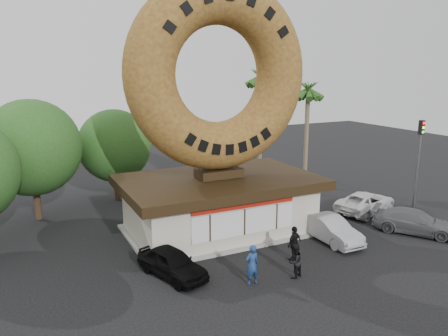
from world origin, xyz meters
TOP-DOWN VIEW (x-y plane):
  - ground at (0.00, 0.00)m, footprint 90.00×90.00m
  - donut_shop at (0.00, 5.98)m, footprint 11.20×7.20m
  - giant_donut at (0.00, 6.00)m, footprint 10.62×2.71m
  - tree_west at (-9.50, 13.00)m, footprint 6.00×6.00m
  - tree_mid at (-4.00, 15.00)m, footprint 5.20×5.20m
  - palm_near at (7.50, 14.00)m, footprint 2.60×2.60m
  - palm_far at (11.00, 12.50)m, footprint 2.60×2.60m
  - street_lamp at (-1.86, 16.00)m, footprint 2.11×0.20m
  - traffic_signal at (14.00, 3.99)m, footprint 0.30×0.38m
  - person_left at (-1.51, -0.55)m, footprint 0.70×0.48m
  - person_center at (0.56, -0.88)m, footprint 0.95×0.84m
  - person_right at (1.62, 0.66)m, footprint 1.15×0.79m
  - car_black at (-4.46, 1.73)m, footprint 2.75×4.23m
  - car_silver at (4.90, 1.87)m, footprint 1.50×4.24m
  - car_grey at (10.16, 0.64)m, footprint 4.25×4.96m
  - car_white at (10.33, 4.79)m, footprint 5.35×3.59m

SIDE VIEW (x-z plane):
  - ground at x=0.00m, z-range 0.00..0.00m
  - car_black at x=-4.46m, z-range 0.00..1.34m
  - car_white at x=10.33m, z-range 0.00..1.36m
  - car_grey at x=10.16m, z-range 0.00..1.37m
  - car_silver at x=4.90m, z-range 0.00..1.39m
  - person_center at x=0.56m, z-range 0.00..1.61m
  - person_right at x=1.62m, z-range 0.00..1.81m
  - person_left at x=-1.51m, z-range 0.00..1.86m
  - donut_shop at x=0.00m, z-range -0.13..3.67m
  - traffic_signal at x=14.00m, z-range 0.83..6.90m
  - tree_mid at x=-4.00m, z-range 0.70..7.33m
  - street_lamp at x=-1.86m, z-range 0.48..8.48m
  - tree_west at x=-9.50m, z-range 0.82..8.47m
  - palm_far at x=11.00m, z-range 3.11..11.86m
  - palm_near at x=7.50m, z-range 3.54..13.29m
  - giant_donut at x=0.00m, z-range 3.80..14.42m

